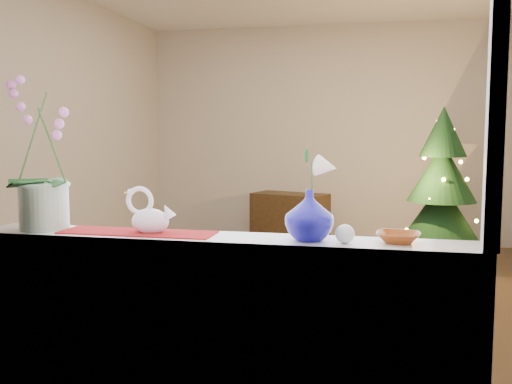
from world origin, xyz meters
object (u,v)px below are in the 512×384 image
paperweight (345,234)px  amber_dish (398,238)px  orchid_pot (42,153)px  xmas_tree (442,188)px  swan (150,211)px  side_table (290,220)px  blue_vase (309,211)px

paperweight → amber_dish: 0.22m
orchid_pot → xmas_tree: (2.12, 3.58, -0.46)m
xmas_tree → swan: bearing=-114.0°
orchid_pot → paperweight: size_ratio=9.12×
orchid_pot → side_table: size_ratio=0.82×
paperweight → amber_dish: (0.21, 0.06, -0.02)m
orchid_pot → xmas_tree: size_ratio=0.43×
orchid_pot → amber_dish: 1.63m
orchid_pot → swan: orchid_pot is taller
blue_vase → xmas_tree: 3.71m
side_table → blue_vase: bearing=-61.3°
swan → amber_dish: bearing=23.3°
swan → amber_dish: swan is taller
amber_dish → xmas_tree: xmas_tree is taller
amber_dish → orchid_pot: bearing=-179.7°
blue_vase → swan: bearing=178.9°
blue_vase → paperweight: (0.15, -0.04, -0.08)m
blue_vase → side_table: blue_vase is taller
paperweight → side_table: 4.53m
paperweight → blue_vase: bearing=165.4°
orchid_pot → amber_dish: bearing=0.3°
amber_dish → side_table: (-1.13, 4.33, -0.61)m
paperweight → side_table: size_ratio=0.09×
orchid_pot → blue_vase: orchid_pot is taller
amber_dish → side_table: size_ratio=0.17×
blue_vase → side_table: (-0.77, 4.35, -0.72)m
orchid_pot → swan: size_ratio=3.05×
swan → blue_vase: 0.71m
swan → paperweight: 0.86m
amber_dish → xmas_tree: (0.52, 3.58, -0.12)m
orchid_pot → amber_dish: size_ratio=4.68×
swan → orchid_pot: bearing=-157.2°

